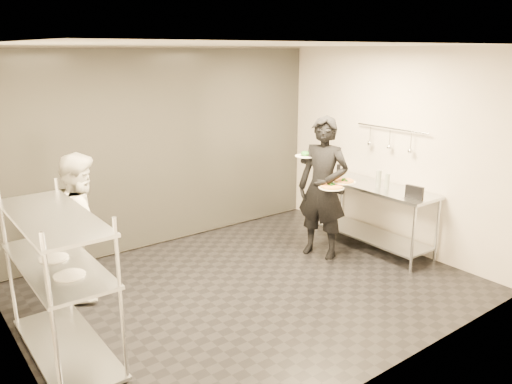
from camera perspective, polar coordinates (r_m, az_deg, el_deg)
room_shell at (r=6.54m, az=-6.84°, el=3.93°), size 5.00×4.00×2.80m
pass_rack at (r=4.90m, az=-21.58°, el=-9.10°), size 0.60×1.60×1.50m
prep_counter at (r=7.25m, az=13.34°, el=-1.52°), size 0.60×1.80×0.92m
utensil_rail at (r=7.23m, az=15.08°, el=5.83°), size 0.07×1.20×0.31m
waiter at (r=6.76m, az=7.65°, el=0.46°), size 0.68×0.82×1.92m
chef at (r=6.02m, az=-19.11°, el=-3.54°), size 0.86×0.97×1.66m
pizza_plate_near at (r=6.53m, az=8.61°, el=0.58°), size 0.33×0.33×0.05m
pizza_plate_far at (r=6.67m, az=10.02°, el=1.23°), size 0.30×0.30×0.05m
salad_plate at (r=6.79m, az=5.67°, el=4.27°), size 0.28×0.28×0.07m
pos_monitor at (r=6.64m, az=17.64°, el=-0.04°), size 0.08×0.24×0.17m
bottle_green at (r=7.04m, az=13.83°, el=1.45°), size 0.07×0.07×0.24m
bottle_clear at (r=7.04m, az=14.76°, el=1.24°), size 0.06×0.06×0.21m
bottle_dark at (r=7.48m, az=9.41°, el=2.38°), size 0.06×0.06×0.20m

